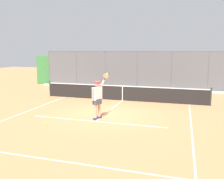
{
  "coord_description": "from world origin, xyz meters",
  "views": [
    {
      "loc": [
        -3.67,
        10.89,
        3.1
      ],
      "look_at": [
        0.03,
        -1.36,
        1.05
      ],
      "focal_mm": 38.09,
      "sensor_mm": 36.0,
      "label": 1
    }
  ],
  "objects": [
    {
      "name": "ground_plane",
      "position": [
        0.0,
        0.0,
        0.0
      ],
      "size": [
        60.0,
        60.0,
        0.0
      ],
      "primitive_type": "plane",
      "color": "#C67A4C"
    },
    {
      "name": "tennis_player",
      "position": [
        0.07,
        0.84,
        1.05
      ],
      "size": [
        0.46,
        1.44,
        2.06
      ],
      "rotation": [
        0.0,
        0.0,
        -1.91
      ],
      "color": "navy",
      "rests_on": "ground"
    },
    {
      "name": "tennis_ball_mid_court",
      "position": [
        1.9,
        2.33,
        0.03
      ],
      "size": [
        0.07,
        0.07,
        0.07
      ],
      "primitive_type": "sphere",
      "color": "#D6E042",
      "rests_on": "ground"
    },
    {
      "name": "fence_backdrop",
      "position": [
        -0.0,
        -9.07,
        1.35
      ],
      "size": [
        19.44,
        1.37,
        3.16
      ],
      "color": "#565B60",
      "rests_on": "ground"
    },
    {
      "name": "tennis_net",
      "position": [
        0.0,
        -3.58,
        0.49
      ],
      "size": [
        10.57,
        0.09,
        1.07
      ],
      "color": "#2D2D2D",
      "rests_on": "ground"
    },
    {
      "name": "court_line_markings",
      "position": [
        0.0,
        1.6,
        0.0
      ],
      "size": [
        8.23,
        8.81,
        0.01
      ],
      "color": "white",
      "rests_on": "ground"
    }
  ]
}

